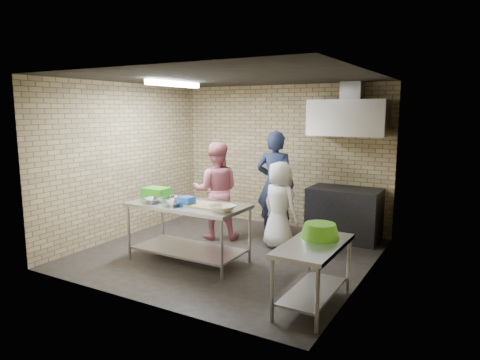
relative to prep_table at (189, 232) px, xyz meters
name	(u,v)px	position (x,y,z in m)	size (l,w,h in m)	color
floor	(228,253)	(0.33, 0.58, -0.44)	(4.20, 4.20, 0.00)	black
ceiling	(227,78)	(0.33, 0.58, 2.26)	(4.20, 4.20, 0.00)	black
back_wall	(282,156)	(0.33, 2.58, 0.91)	(4.20, 0.06, 2.70)	tan
front_wall	(135,189)	(0.33, -1.42, 0.91)	(4.20, 0.06, 2.70)	tan
left_wall	(126,160)	(-1.77, 0.58, 0.91)	(0.06, 4.00, 2.70)	tan
right_wall	(367,179)	(2.43, 0.58, 0.91)	(0.06, 4.00, 2.70)	tan
prep_table	(189,232)	(0.00, 0.00, 0.00)	(1.75, 0.87, 0.87)	silver
side_counter	(313,275)	(2.13, -0.52, -0.06)	(0.60, 1.20, 0.75)	silver
stove	(344,214)	(1.68, 2.23, 0.01)	(1.20, 0.70, 0.90)	black
range_hood	(349,118)	(1.68, 2.28, 1.66)	(1.30, 0.60, 0.60)	silver
hood_duct	(352,91)	(1.68, 2.43, 2.11)	(0.35, 0.30, 0.30)	#A5A8AD
wall_shelf	(369,128)	(1.98, 2.47, 1.48)	(0.80, 0.20, 0.04)	#3F2B19
fluorescent_fixture	(174,84)	(-0.67, 0.58, 2.20)	(0.10, 1.25, 0.08)	white
green_crate	(156,193)	(-0.70, 0.12, 0.51)	(0.39, 0.29, 0.16)	green
blue_tub	(187,201)	(0.05, -0.10, 0.50)	(0.19, 0.19, 0.13)	blue
cutting_board	(207,206)	(0.35, -0.02, 0.45)	(0.53, 0.41, 0.03)	tan
mixing_bowl_a	(153,200)	(-0.50, -0.20, 0.47)	(0.27, 0.27, 0.07)	#BABEC2
mixing_bowl_b	(174,199)	(-0.30, 0.05, 0.47)	(0.21, 0.21, 0.07)	#ACADB2
mixing_bowl_c	(173,204)	(-0.10, -0.22, 0.47)	(0.25, 0.25, 0.06)	silver
ceramic_bowl	(223,208)	(0.70, -0.15, 0.48)	(0.34, 0.34, 0.08)	beige
green_basin	(320,230)	(2.11, -0.27, 0.40)	(0.46, 0.46, 0.17)	#59C626
bottle_red	(355,122)	(1.73, 2.47, 1.59)	(0.07, 0.07, 0.18)	#B22619
bottle_green	(379,123)	(2.13, 2.47, 1.58)	(0.06, 0.06, 0.15)	green
man_navy	(275,185)	(0.58, 1.77, 0.50)	(0.69, 0.45, 1.88)	#151A36
woman_pink	(216,191)	(-0.29, 1.19, 0.41)	(0.82, 0.64, 1.69)	#CB6B7C
woman_white	(280,205)	(0.91, 1.24, 0.27)	(0.69, 0.45, 1.42)	white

